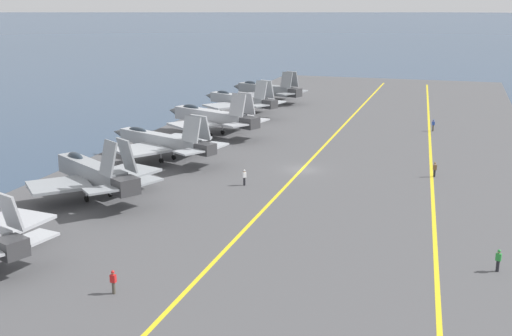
{
  "coord_description": "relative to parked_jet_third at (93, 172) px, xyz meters",
  "views": [
    {
      "loc": [
        -70.43,
        -16.47,
        19.59
      ],
      "look_at": [
        -10.02,
        2.46,
        2.9
      ],
      "focal_mm": 45.0,
      "sensor_mm": 36.0,
      "label": 1
    }
  ],
  "objects": [
    {
      "name": "parked_jet_seventh",
      "position": [
        64.44,
        1.19,
        -0.24
      ],
      "size": [
        13.34,
        16.07,
        6.18
      ],
      "color": "gray",
      "rests_on": "carrier_deck"
    },
    {
      "name": "parked_jet_fourth",
      "position": [
        15.96,
        0.06,
        -0.13
      ],
      "size": [
        13.54,
        17.24,
        6.2
      ],
      "color": "#9EA3A8",
      "rests_on": "carrier_deck"
    },
    {
      "name": "parked_jet_fifth",
      "position": [
        32.09,
        -0.11,
        0.08
      ],
      "size": [
        14.0,
        17.37,
        6.71
      ],
      "color": "#A8AAAF",
      "rests_on": "carrier_deck"
    },
    {
      "name": "deck_stripe_centerline",
      "position": [
        16.82,
        -17.24,
        -2.58
      ],
      "size": [
        167.06,
        0.36,
        0.01
      ],
      "primitive_type": "cube",
      "color": "yellow",
      "rests_on": "carrier_deck"
    },
    {
      "name": "crew_white_vest",
      "position": [
        8.57,
        -12.93,
        -1.63
      ],
      "size": [
        0.46,
        0.45,
        1.74
      ],
      "color": "#232328",
      "rests_on": "carrier_deck"
    },
    {
      "name": "parked_jet_third",
      "position": [
        0.0,
        0.0,
        0.0
      ],
      "size": [
        13.28,
        14.99,
        6.75
      ],
      "color": "gray",
      "rests_on": "carrier_deck"
    },
    {
      "name": "parked_jet_sixth",
      "position": [
        48.45,
        1.07,
        0.09
      ],
      "size": [
        13.83,
        15.88,
        6.43
      ],
      "color": "#9EA3A8",
      "rests_on": "carrier_deck"
    },
    {
      "name": "crew_red_vest",
      "position": [
        -18.7,
        -12.74,
        -1.67
      ],
      "size": [
        0.27,
        0.39,
        1.68
      ],
      "color": "#4C473D",
      "rests_on": "carrier_deck"
    },
    {
      "name": "deck_stripe_foul_line",
      "position": [
        16.82,
        -31.91,
        -2.58
      ],
      "size": [
        166.81,
        9.87,
        0.01
      ],
      "primitive_type": "cube",
      "rotation": [
        0.0,
        0.0,
        0.06
      ],
      "color": "yellow",
      "rests_on": "carrier_deck"
    },
    {
      "name": "carrier_deck",
      "position": [
        16.82,
        -17.24,
        -2.79
      ],
      "size": [
        185.62,
        53.36,
        0.4
      ],
      "primitive_type": "cube",
      "color": "#4C4C4F",
      "rests_on": "ground"
    },
    {
      "name": "crew_brown_vest",
      "position": [
        18.12,
        -32.11,
        -1.66
      ],
      "size": [
        0.38,
        0.45,
        1.69
      ],
      "color": "#232328",
      "rests_on": "carrier_deck"
    },
    {
      "name": "ground_plane",
      "position": [
        16.82,
        -17.24,
        -2.99
      ],
      "size": [
        2000.0,
        2000.0,
        0.0
      ],
      "primitive_type": "plane",
      "color": "#2D425B"
    },
    {
      "name": "crew_green_vest",
      "position": [
        -7.11,
        -37.57,
        -1.65
      ],
      "size": [
        0.36,
        0.44,
        1.7
      ],
      "color": "#232328",
      "rests_on": "carrier_deck"
    },
    {
      "name": "crew_blue_vest",
      "position": [
        44.6,
        -30.83,
        -1.62
      ],
      "size": [
        0.34,
        0.43,
        1.76
      ],
      "color": "#4C473D",
      "rests_on": "carrier_deck"
    }
  ]
}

